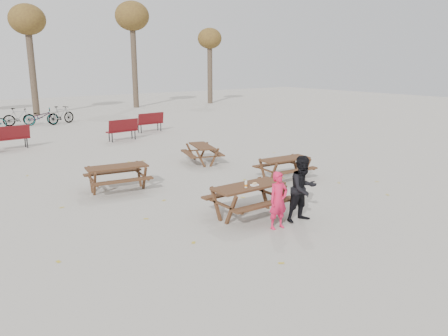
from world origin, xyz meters
TOP-DOWN VIEW (x-y plane):
  - ground at (0.00, 0.00)m, footprint 80.00×80.00m
  - main_picnic_table at (0.00, 0.00)m, footprint 1.80×1.45m
  - food_tray at (0.08, -0.13)m, footprint 0.18×0.11m
  - bread_roll at (0.08, -0.13)m, footprint 0.14×0.06m
  - soda_bottle at (-0.19, -0.13)m, footprint 0.07×0.07m
  - child at (0.02, -1.02)m, footprint 0.50×0.36m
  - adult at (0.81, -1.01)m, footprint 0.80×0.65m
  - picnic_table_east at (3.07, 1.94)m, footprint 1.70×1.42m
  - picnic_table_north at (-1.70, 3.89)m, footprint 1.89×1.61m
  - picnic_table_far at (2.23, 5.41)m, footprint 1.63×1.84m
  - park_bench_row at (-0.52, 12.20)m, footprint 10.61×2.34m
  - bicycle_row at (-1.93, 19.53)m, footprint 8.23×2.19m
  - tree_row at (0.90, 25.15)m, footprint 32.17×3.52m
  - fallen_leaves at (0.50, 2.50)m, footprint 11.00×11.00m

SIDE VIEW (x-z plane):
  - ground at x=0.00m, z-range 0.00..0.00m
  - fallen_leaves at x=0.50m, z-range 0.00..0.01m
  - picnic_table_far at x=2.23m, z-range 0.00..0.67m
  - picnic_table_east at x=3.07m, z-range 0.00..0.69m
  - picnic_table_north at x=-1.70m, z-range 0.00..0.74m
  - bicycle_row at x=-1.93m, z-range -0.05..1.07m
  - park_bench_row at x=-0.52m, z-range 0.00..1.03m
  - main_picnic_table at x=0.00m, z-range 0.20..0.97m
  - child at x=0.02m, z-range 0.00..1.31m
  - adult at x=0.81m, z-range 0.00..1.57m
  - food_tray at x=0.08m, z-range 0.78..0.81m
  - bread_roll at x=0.08m, z-range 0.81..0.86m
  - soda_bottle at x=-0.19m, z-range 0.76..0.93m
  - tree_row at x=0.90m, z-range 2.06..10.32m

